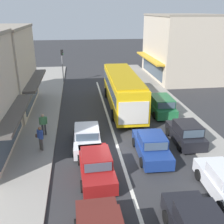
% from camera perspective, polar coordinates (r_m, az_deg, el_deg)
% --- Properties ---
extents(ground_plane, '(140.00, 140.00, 0.00)m').
position_cam_1_polar(ground_plane, '(17.05, 1.68, -9.03)').
color(ground_plane, '#2D2D30').
extents(lane_centre_line, '(0.20, 28.00, 0.01)m').
position_cam_1_polar(lane_centre_line, '(20.56, -0.12, -3.43)').
color(lane_centre_line, silver).
rests_on(lane_centre_line, ground).
extents(sidewalk_left, '(5.20, 44.00, 0.14)m').
position_cam_1_polar(sidewalk_left, '(22.63, -18.17, -1.98)').
color(sidewalk_left, gray).
rests_on(sidewalk_left, ground).
extents(kerb_right, '(2.80, 44.00, 0.12)m').
position_cam_1_polar(kerb_right, '(23.85, 14.15, -0.37)').
color(kerb_right, gray).
rests_on(kerb_right, ground).
extents(building_right_far, '(9.00, 11.07, 8.16)m').
position_cam_1_polar(building_right_far, '(36.73, 15.07, 13.53)').
color(building_right_far, beige).
rests_on(building_right_far, ground).
extents(city_bus, '(2.93, 10.91, 3.23)m').
position_cam_1_polar(city_bus, '(24.20, 2.36, 5.15)').
color(city_bus, yellow).
rests_on(city_bus, ground).
extents(sedan_queue_gap_filler, '(2.01, 4.26, 1.47)m').
position_cam_1_polar(sedan_queue_gap_filler, '(16.71, 8.60, -7.35)').
color(sedan_queue_gap_filler, navy).
rests_on(sedan_queue_gap_filler, ground).
extents(sedan_queue_far_back, '(2.02, 4.26, 1.47)m').
position_cam_1_polar(sedan_queue_far_back, '(14.68, -3.48, -11.52)').
color(sedan_queue_far_back, maroon).
rests_on(sedan_queue_far_back, ground).
extents(sedan_adjacent_lane_lead, '(1.97, 4.24, 1.47)m').
position_cam_1_polar(sedan_adjacent_lane_lead, '(17.68, -5.44, -5.51)').
color(sedan_adjacent_lane_lead, silver).
rests_on(sedan_adjacent_lane_lead, ground).
extents(parked_hatchback_kerb_second, '(1.84, 3.71, 1.54)m').
position_cam_1_polar(parked_hatchback_kerb_second, '(18.76, 15.77, -4.46)').
color(parked_hatchback_kerb_second, black).
rests_on(parked_hatchback_kerb_second, ground).
extents(parked_wagon_kerb_third, '(2.00, 4.53, 1.58)m').
position_cam_1_polar(parked_wagon_kerb_third, '(23.62, 10.57, 1.50)').
color(parked_wagon_kerb_third, '#1E6638').
rests_on(parked_wagon_kerb_third, ground).
extents(traffic_light_downstreet, '(0.32, 0.24, 4.20)m').
position_cam_1_polar(traffic_light_downstreet, '(33.13, -10.78, 10.95)').
color(traffic_light_downstreet, gray).
rests_on(traffic_light_downstreet, ground).
extents(pedestrian_with_handbag_near, '(0.54, 0.57, 1.63)m').
position_cam_1_polar(pedestrian_with_handbag_near, '(17.37, -15.36, -5.25)').
color(pedestrian_with_handbag_near, '#4C4742').
rests_on(pedestrian_with_handbag_near, sidewalk_left).
extents(pedestrian_browsing_midblock, '(0.56, 0.30, 1.63)m').
position_cam_1_polar(pedestrian_browsing_midblock, '(19.36, -14.71, -2.36)').
color(pedestrian_browsing_midblock, '#333338').
rests_on(pedestrian_browsing_midblock, sidewalk_left).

